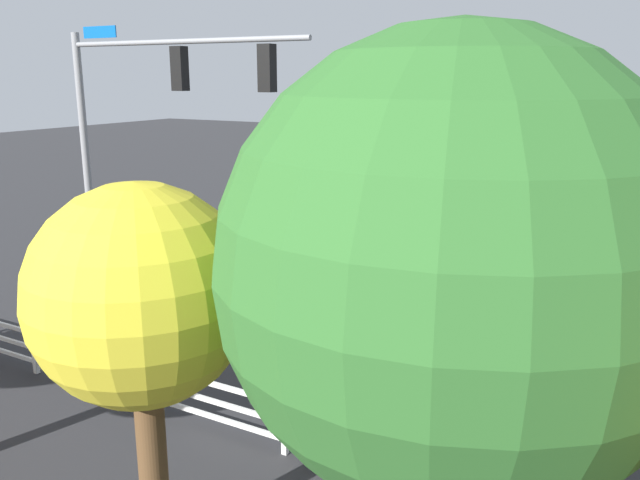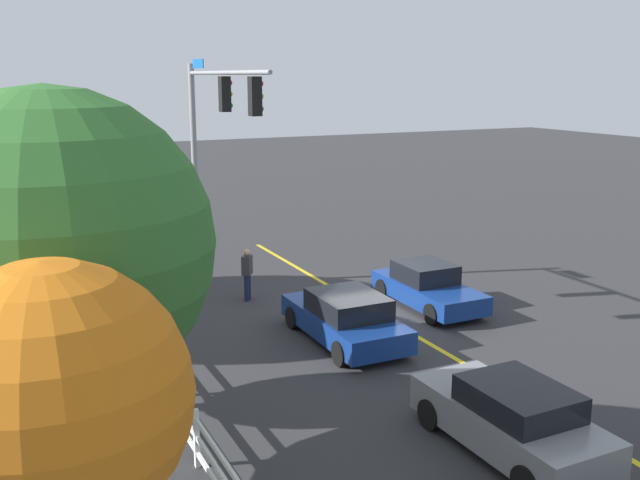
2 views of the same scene
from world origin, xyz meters
name	(u,v)px [view 1 (image 1 of 2)]	position (x,y,z in m)	size (l,w,h in m)	color
ground_plane	(334,301)	(0.00, 0.00, 0.00)	(120.00, 120.00, 0.00)	#2D2D30
lane_center_stripe	(468,325)	(-4.00, 0.00, 0.00)	(28.00, 0.16, 0.01)	gold
signal_assembly	(143,122)	(3.22, 3.94, 5.29)	(6.97, 0.38, 7.57)	gray
car_0	(359,310)	(-1.75, 1.96, 0.67)	(4.44, 2.01, 1.39)	navy
car_2	(366,266)	(-0.22, -1.74, 0.65)	(4.14, 1.83, 1.38)	navy
pedestrian	(186,284)	(2.89, 3.07, 0.93)	(0.48, 0.45, 1.69)	#191E3F
white_rail_fence	(285,423)	(-3.00, 7.43, 0.60)	(26.10, 0.10, 1.15)	white
tree_0	(452,268)	(-6.50, 9.61, 4.47)	(4.98, 4.98, 6.97)	brown
tree_3	(141,298)	(-2.79, 10.35, 3.73)	(2.82, 2.82, 5.19)	brown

